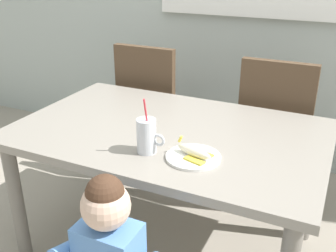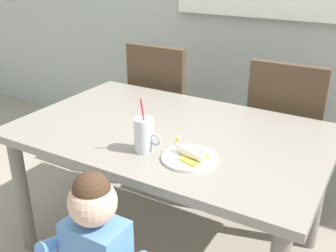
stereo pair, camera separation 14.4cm
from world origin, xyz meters
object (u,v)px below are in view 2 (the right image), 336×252
(dining_table, at_px, (171,145))
(snack_plate, at_px, (189,158))
(peeled_banana, at_px, (190,153))
(dining_chair_left, at_px, (165,103))
(milk_cup, at_px, (144,137))
(toddler_standing, at_px, (97,249))
(dining_chair_right, at_px, (287,128))

(dining_table, height_order, snack_plate, snack_plate)
(dining_table, distance_m, peeled_banana, 0.34)
(dining_table, height_order, dining_chair_left, dining_chair_left)
(snack_plate, xyz_separation_m, peeled_banana, (0.00, -0.00, 0.03))
(milk_cup, height_order, peeled_banana, milk_cup)
(toddler_standing, bearing_deg, milk_cup, 99.29)
(dining_table, xyz_separation_m, peeled_banana, (0.22, -0.23, 0.12))
(peeled_banana, bearing_deg, milk_cup, -171.98)
(toddler_standing, distance_m, peeled_banana, 0.52)
(milk_cup, distance_m, peeled_banana, 0.21)
(dining_chair_left, height_order, snack_plate, dining_chair_left)
(dining_chair_right, relative_size, milk_cup, 3.82)
(dining_table, relative_size, dining_chair_right, 1.55)
(dining_chair_left, xyz_separation_m, snack_plate, (0.67, -0.92, 0.18))
(dining_table, xyz_separation_m, toddler_standing, (0.09, -0.68, -0.10))
(dining_chair_left, xyz_separation_m, dining_chair_right, (0.85, -0.01, 0.00))
(snack_plate, bearing_deg, dining_chair_right, 78.79)
(dining_chair_right, bearing_deg, toddler_standing, 77.09)
(dining_table, distance_m, toddler_standing, 0.70)
(dining_chair_left, relative_size, peeled_banana, 5.47)
(dining_chair_left, relative_size, dining_chair_right, 1.00)
(dining_chair_right, relative_size, peeled_banana, 5.47)
(dining_chair_left, relative_size, milk_cup, 3.82)
(milk_cup, height_order, snack_plate, milk_cup)
(snack_plate, relative_size, peeled_banana, 1.31)
(dining_table, relative_size, peeled_banana, 8.50)
(dining_chair_left, relative_size, snack_plate, 4.17)
(snack_plate, bearing_deg, dining_chair_left, 125.78)
(snack_plate, distance_m, peeled_banana, 0.03)
(toddler_standing, xyz_separation_m, snack_plate, (0.13, 0.45, 0.19))
(peeled_banana, bearing_deg, dining_chair_right, 79.08)
(milk_cup, xyz_separation_m, snack_plate, (0.20, 0.03, -0.06))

